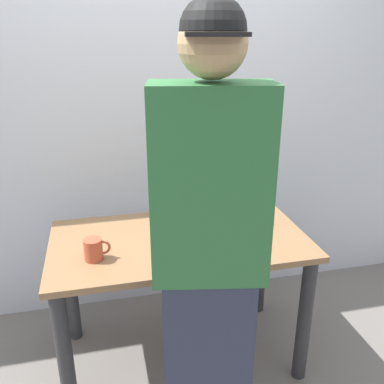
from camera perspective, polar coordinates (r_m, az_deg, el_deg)
The scene contains 8 objects.
ground_plane at distance 2.64m, azimuth -1.56°, elevation -21.32°, with size 8.00×8.00×0.00m, color slate.
desk at distance 2.26m, azimuth -1.72°, elevation -9.60°, with size 1.33×0.72×0.77m.
laptop at distance 2.38m, azimuth 5.87°, elevation -2.81°, with size 0.38×0.34×0.20m.
beer_bottle_amber at distance 2.24m, azimuth -3.23°, elevation -2.71°, with size 0.06×0.06×0.28m.
beer_bottle_green at distance 2.35m, azimuth -2.38°, elevation -1.16°, with size 0.07×0.07×0.30m.
person_figure at distance 1.55m, azimuth 2.34°, elevation -9.72°, with size 0.44×0.33×1.89m.
coffee_mug at distance 2.02m, azimuth -13.29°, elevation -7.67°, with size 0.12×0.09×0.11m.
back_wall at distance 2.66m, azimuth -4.86°, elevation 10.69°, with size 6.00×0.10×2.60m, color silver.
Camera 1 is at (-0.37, -1.90, 1.79)m, focal length 38.91 mm.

